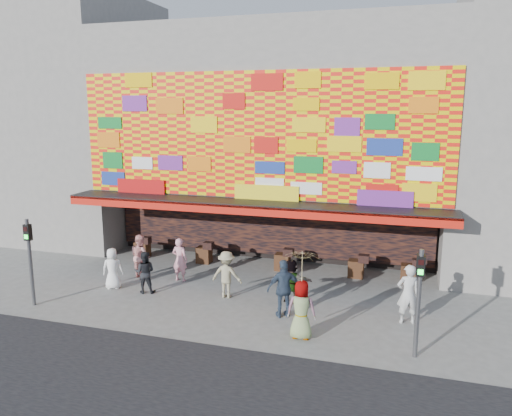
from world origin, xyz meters
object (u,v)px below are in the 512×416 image
object	(u,v)px
ped_a	(113,268)
parasol	(302,267)
ped_c	(145,272)
ped_e	(284,289)
ped_d	(227,274)
ped_h	(408,294)
signal_right	(419,291)
ped_f	(291,281)
ped_i	(140,256)
signal_left	(30,252)
ped_b	(180,259)
ped_g	(301,310)

from	to	relation	value
ped_a	parasol	distance (m)	7.91
ped_c	ped_e	bearing A→B (deg)	158.65
ped_e	parasol	distance (m)	2.00
ped_a	parasol	world-z (taller)	parasol
ped_d	ped_e	bearing A→B (deg)	154.72
ped_a	ped_h	world-z (taller)	ped_h
ped_c	ped_h	xyz separation A→B (m)	(9.11, 0.03, 0.17)
signal_right	ped_f	size ratio (longest dim) A/B	1.97
ped_a	ped_i	xyz separation A→B (m)	(0.35, 1.42, 0.10)
signal_right	ped_f	xyz separation A→B (m)	(-4.08, 2.83, -1.10)
signal_left	parasol	bearing A→B (deg)	1.25
ped_f	ped_i	bearing A→B (deg)	2.72
ped_b	ped_f	xyz separation A→B (m)	(4.61, -0.87, -0.09)
ped_g	ped_i	size ratio (longest dim) A/B	1.00
ped_h	ped_f	bearing A→B (deg)	-24.68
signal_left	ped_c	distance (m)	3.89
ped_a	ped_e	distance (m)	6.72
signal_left	ped_e	bearing A→B (deg)	10.43
signal_right	ped_i	xyz separation A→B (m)	(-10.35, 3.61, -0.99)
ped_b	ped_i	world-z (taller)	ped_i
ped_a	ped_g	distance (m)	7.79
signal_left	ped_c	xyz separation A→B (m)	(3.05, 2.17, -1.09)
signal_right	ped_c	xyz separation A→B (m)	(-9.35, 2.17, -1.09)
signal_left	ped_f	distance (m)	8.86
ped_d	ped_g	distance (m)	3.99
ped_a	ped_f	distance (m)	6.65
signal_left	signal_right	bearing A→B (deg)	0.00
ped_h	parasol	distance (m)	3.75
ped_d	ped_h	distance (m)	6.14
signal_left	parasol	xyz separation A→B (m)	(9.22, 0.20, 0.30)
signal_right	ped_b	xyz separation A→B (m)	(-8.69, 3.70, -1.01)
ped_a	ped_h	xyz separation A→B (m)	(10.47, 0.00, 0.18)
ped_d	ped_g	bearing A→B (deg)	142.13
ped_a	ped_b	bearing A→B (deg)	-165.18
ped_e	parasol	world-z (taller)	parasol
ped_h	ped_i	size ratio (longest dim) A/B	1.09
ped_b	ped_h	xyz separation A→B (m)	(8.45, -1.50, 0.09)
signal_left	ped_i	xyz separation A→B (m)	(2.05, 3.61, -0.99)
ped_c	ped_d	bearing A→B (deg)	173.68
ped_a	ped_h	size ratio (longest dim) A/B	0.81
ped_b	ped_f	distance (m)	4.69
ped_c	ped_g	size ratio (longest dim) A/B	0.89
ped_a	ped_e	bearing A→B (deg)	152.49
ped_a	ped_d	world-z (taller)	ped_d
ped_a	ped_i	bearing A→B (deg)	-125.95
signal_left	signal_right	xyz separation A→B (m)	(12.40, 0.00, 0.00)
signal_right	ped_e	distance (m)	4.40
signal_left	signal_right	world-z (taller)	same
ped_g	parasol	world-z (taller)	parasol
ped_d	parasol	size ratio (longest dim) A/B	0.89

